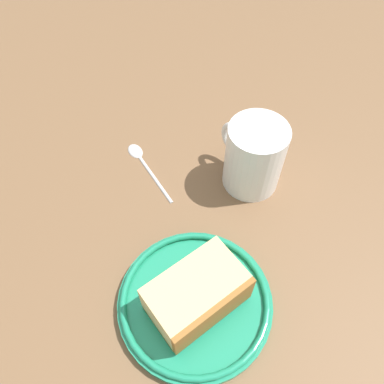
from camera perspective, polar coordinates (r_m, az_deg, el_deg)
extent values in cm
cube|color=brown|center=(51.42, 2.23, -6.50)|extent=(149.83, 149.83, 2.93)
cylinder|color=#1E8C66|center=(45.60, 0.45, -16.16)|extent=(17.67, 17.67, 1.15)
torus|color=#1E8C66|center=(44.70, 0.46, -15.77)|extent=(17.02, 17.02, 0.76)
cube|color=#9E662D|center=(44.77, 0.46, -15.80)|extent=(11.89, 10.66, 0.60)
cube|color=#DBC184|center=(42.24, 0.49, -14.61)|extent=(11.89, 10.66, 4.79)
cube|color=#9E662D|center=(41.47, 3.35, -17.96)|extent=(8.95, 6.24, 4.79)
cylinder|color=white|center=(51.25, 9.26, 5.16)|extent=(7.78, 7.78, 10.09)
cylinder|color=#47230F|center=(49.08, 9.72, 7.34)|extent=(6.84, 6.84, 0.40)
torus|color=white|center=(52.92, 6.35, 7.73)|extent=(3.58, 4.96, 5.32)
ellipsoid|color=silver|center=(58.25, -8.51, 6.29)|extent=(3.44, 3.59, 0.80)
cylinder|color=silver|center=(54.65, -5.53, 2.03)|extent=(6.34, 7.72, 0.50)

